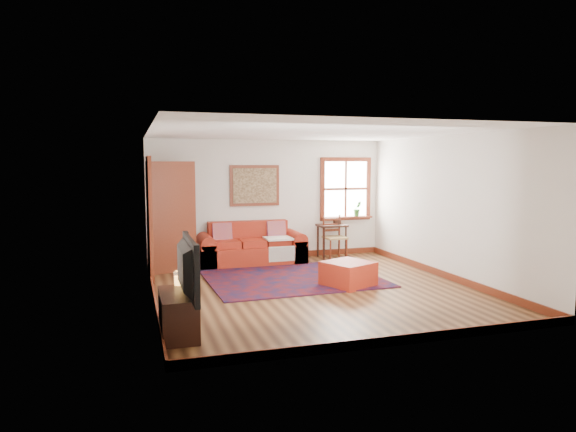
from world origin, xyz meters
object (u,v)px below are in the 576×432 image
object	(u,v)px
side_table	(332,230)
ladder_back_chair	(334,236)
red_ottoman	(348,274)
media_cabinet	(178,314)
red_leather_sofa	(251,250)

from	to	relation	value
side_table	ladder_back_chair	world-z (taller)	ladder_back_chair
red_ottoman	ladder_back_chair	world-z (taller)	ladder_back_chair
ladder_back_chair	media_cabinet	world-z (taller)	ladder_back_chair
media_cabinet	red_ottoman	bearing A→B (deg)	29.53
media_cabinet	side_table	bearing A→B (deg)	48.62
red_ottoman	media_cabinet	bearing A→B (deg)	-174.49
ladder_back_chair	media_cabinet	size ratio (longest dim) A/B	1.01
red_leather_sofa	side_table	xyz separation A→B (m)	(1.78, 0.08, 0.31)
red_leather_sofa	side_table	world-z (taller)	red_leather_sofa
red_leather_sofa	ladder_back_chair	size ratio (longest dim) A/B	2.30
red_ottoman	side_table	size ratio (longest dim) A/B	0.98
red_ottoman	media_cabinet	world-z (taller)	media_cabinet
red_leather_sofa	ladder_back_chair	world-z (taller)	ladder_back_chair
red_leather_sofa	side_table	distance (m)	1.81
media_cabinet	red_leather_sofa	bearing A→B (deg)	65.67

